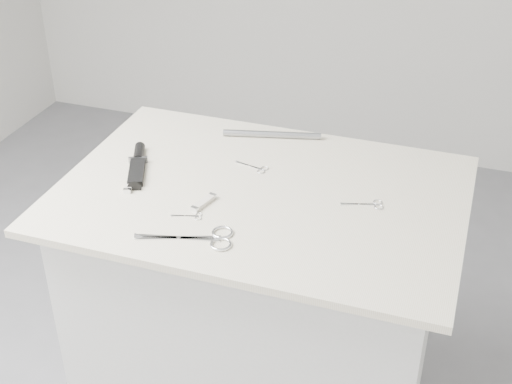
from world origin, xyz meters
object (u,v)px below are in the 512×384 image
(large_shears, at_px, (206,238))
(metal_rail, at_px, (272,134))
(embroidery_scissors_a, at_px, (369,204))
(pocket_knife_b, at_px, (204,203))
(plinth, at_px, (260,332))
(pocket_knife_a, at_px, (131,183))
(sheathed_knife, at_px, (138,163))
(embroidery_scissors_b, at_px, (256,168))
(tiny_scissors, at_px, (191,216))

(large_shears, relative_size, metal_rail, 0.79)
(embroidery_scissors_a, height_order, pocket_knife_b, pocket_knife_b)
(embroidery_scissors_a, bearing_deg, plinth, 167.90)
(embroidery_scissors_a, bearing_deg, pocket_knife_a, 172.75)
(large_shears, relative_size, sheathed_knife, 1.09)
(sheathed_knife, relative_size, pocket_knife_b, 2.42)
(embroidery_scissors_b, xyz_separation_m, pocket_knife_a, (-0.27, -0.18, 0.00))
(pocket_knife_b, bearing_deg, large_shears, -140.51)
(plinth, height_order, embroidery_scissors_a, embroidery_scissors_a)
(plinth, distance_m, sheathed_knife, 0.59)
(plinth, bearing_deg, sheathed_knife, 177.56)
(large_shears, xyz_separation_m, tiny_scissors, (-0.07, 0.07, -0.00))
(tiny_scissors, distance_m, pocket_knife_a, 0.22)
(plinth, xyz_separation_m, pocket_knife_b, (-0.11, -0.10, 0.48))
(tiny_scissors, relative_size, pocket_knife_a, 0.86)
(pocket_knife_a, distance_m, pocket_knife_b, 0.21)
(metal_rail, bearing_deg, large_shears, -88.83)
(large_shears, distance_m, metal_rail, 0.52)
(embroidery_scissors_a, bearing_deg, sheathed_knife, 163.73)
(tiny_scissors, relative_size, metal_rail, 0.27)
(embroidery_scissors_b, height_order, sheathed_knife, sheathed_knife)
(embroidery_scissors_b, distance_m, sheathed_knife, 0.31)
(large_shears, height_order, pocket_knife_a, pocket_knife_a)
(embroidery_scissors_a, xyz_separation_m, tiny_scissors, (-0.39, -0.18, -0.00))
(plinth, bearing_deg, pocket_knife_b, -137.16)
(sheathed_knife, bearing_deg, plinth, -115.41)
(large_shears, distance_m, embroidery_scissors_b, 0.34)
(embroidery_scissors_a, relative_size, metal_rail, 0.37)
(sheathed_knife, bearing_deg, large_shears, -153.04)
(metal_rail, bearing_deg, tiny_scissors, -97.36)
(large_shears, bearing_deg, tiny_scissors, 116.58)
(large_shears, height_order, sheathed_knife, sheathed_knife)
(sheathed_knife, distance_m, pocket_knife_b, 0.26)
(large_shears, distance_m, sheathed_knife, 0.39)
(plinth, relative_size, pocket_knife_b, 10.90)
(embroidery_scissors_a, bearing_deg, tiny_scissors, -171.52)
(tiny_scissors, relative_size, pocket_knife_b, 0.89)
(pocket_knife_b, bearing_deg, sheathed_knife, 78.60)
(plinth, relative_size, sheathed_knife, 4.51)
(tiny_scissors, bearing_deg, plinth, 36.97)
(plinth, height_order, pocket_knife_a, pocket_knife_a)
(large_shears, height_order, embroidery_scissors_a, large_shears)
(embroidery_scissors_a, xyz_separation_m, metal_rail, (-0.33, 0.26, 0.01))
(pocket_knife_a, bearing_deg, large_shears, -134.40)
(plinth, xyz_separation_m, sheathed_knife, (-0.35, 0.01, 0.48))
(large_shears, distance_m, pocket_knife_b, 0.14)
(embroidery_scissors_b, bearing_deg, large_shears, -77.61)
(tiny_scissors, xyz_separation_m, pocket_knife_a, (-0.20, 0.08, 0.00))
(large_shears, bearing_deg, metal_rail, 74.51)
(embroidery_scissors_b, bearing_deg, embroidery_scissors_a, -1.21)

